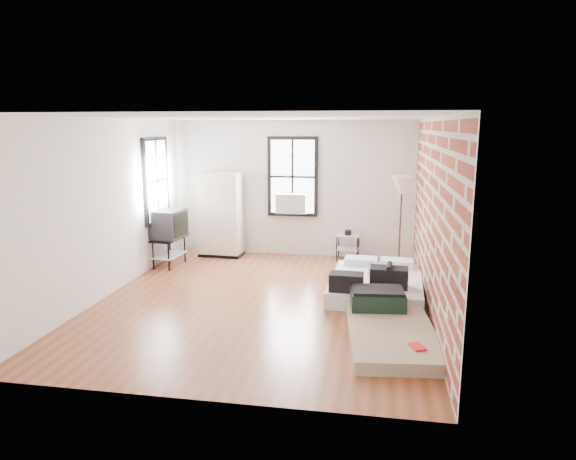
% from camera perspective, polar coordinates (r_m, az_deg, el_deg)
% --- Properties ---
extents(ground, '(6.00, 6.00, 0.00)m').
position_cam_1_polar(ground, '(8.09, -2.89, -7.84)').
color(ground, brown).
rests_on(ground, ground).
extents(room_shell, '(5.02, 6.02, 2.80)m').
position_cam_1_polar(room_shell, '(7.99, -0.83, 4.75)').
color(room_shell, silver).
rests_on(room_shell, ground).
extents(mattress_main, '(1.53, 2.02, 0.63)m').
position_cam_1_polar(mattress_main, '(8.49, 9.73, -5.83)').
color(mattress_main, white).
rests_on(mattress_main, ground).
extents(mattress_bare, '(1.27, 2.12, 0.44)m').
position_cam_1_polar(mattress_bare, '(6.93, 11.05, -10.28)').
color(mattress_bare, tan).
rests_on(mattress_bare, ground).
extents(wardrobe, '(0.89, 0.53, 1.74)m').
position_cam_1_polar(wardrobe, '(10.72, -7.49, 1.68)').
color(wardrobe, black).
rests_on(wardrobe, ground).
extents(side_table, '(0.49, 0.40, 0.62)m').
position_cam_1_polar(side_table, '(10.42, 6.68, -1.13)').
color(side_table, black).
rests_on(side_table, ground).
extents(floor_lamp, '(0.39, 0.39, 1.80)m').
position_cam_1_polar(floor_lamp, '(9.38, 12.53, 4.35)').
color(floor_lamp, '#302110').
rests_on(floor_lamp, ground).
extents(tv_stand, '(0.61, 0.82, 1.10)m').
position_cam_1_polar(tv_stand, '(10.11, -13.16, 0.44)').
color(tv_stand, black).
rests_on(tv_stand, ground).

